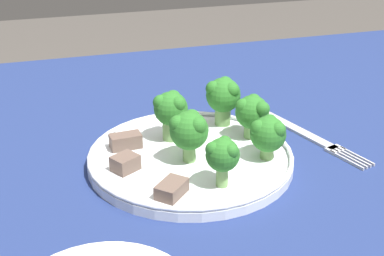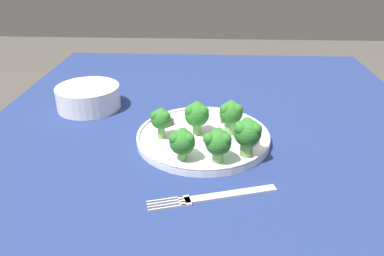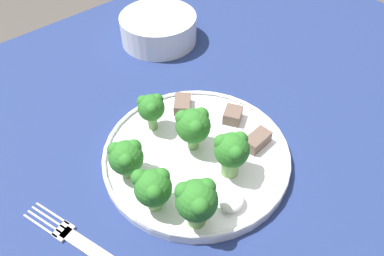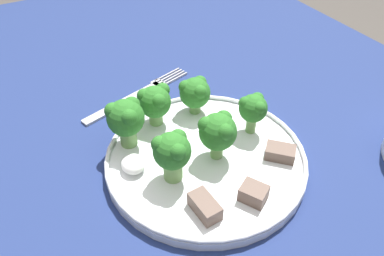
{
  "view_description": "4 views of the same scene",
  "coord_description": "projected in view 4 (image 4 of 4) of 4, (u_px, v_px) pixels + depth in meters",
  "views": [
    {
      "loc": [
        0.21,
        0.59,
        1.07
      ],
      "look_at": [
        0.03,
        0.0,
        0.78
      ],
      "focal_mm": 50.0,
      "sensor_mm": 36.0,
      "label": 1
    },
    {
      "loc": [
        -0.63,
        0.0,
        1.09
      ],
      "look_at": [
        0.05,
        0.04,
        0.76
      ],
      "focal_mm": 35.0,
      "sensor_mm": 36.0,
      "label": 2
    },
    {
      "loc": [
        -0.2,
        -0.24,
        1.15
      ],
      "look_at": [
        0.04,
        0.03,
        0.77
      ],
      "focal_mm": 35.0,
      "sensor_mm": 36.0,
      "label": 3
    },
    {
      "loc": [
        0.33,
        -0.17,
        1.1
      ],
      "look_at": [
        0.02,
        -0.0,
        0.79
      ],
      "focal_mm": 35.0,
      "sensor_mm": 36.0,
      "label": 4
    }
  ],
  "objects": [
    {
      "name": "broccoli_floret_back_left",
      "position": [
        172.0,
        152.0,
        0.44
      ],
      "size": [
        0.05,
        0.05,
        0.07
      ],
      "color": "#709E56",
      "rests_on": "dinner_plate"
    },
    {
      "name": "broccoli_floret_near_rim_left",
      "position": [
        253.0,
        108.0,
        0.51
      ],
      "size": [
        0.04,
        0.04,
        0.06
      ],
      "color": "#709E56",
      "rests_on": "dinner_plate"
    },
    {
      "name": "broccoli_floret_center_back",
      "position": [
        218.0,
        131.0,
        0.47
      ],
      "size": [
        0.05,
        0.05,
        0.07
      ],
      "color": "#709E56",
      "rests_on": "dinner_plate"
    },
    {
      "name": "broccoli_floret_center_left",
      "position": [
        155.0,
        102.0,
        0.52
      ],
      "size": [
        0.05,
        0.05,
        0.06
      ],
      "color": "#709E56",
      "rests_on": "dinner_plate"
    },
    {
      "name": "broccoli_floret_front_left",
      "position": [
        126.0,
        118.0,
        0.48
      ],
      "size": [
        0.05,
        0.05,
        0.07
      ],
      "color": "#709E56",
      "rests_on": "dinner_plate"
    },
    {
      "name": "dinner_plate",
      "position": [
        206.0,
        158.0,
        0.5
      ],
      "size": [
        0.26,
        0.26,
        0.02
      ],
      "color": "white",
      "rests_on": "table"
    },
    {
      "name": "broccoli_floret_mid_cluster",
      "position": [
        195.0,
        92.0,
        0.54
      ],
      "size": [
        0.05,
        0.05,
        0.06
      ],
      "color": "#709E56",
      "rests_on": "dinner_plate"
    },
    {
      "name": "meat_slice_rear_slice",
      "position": [
        205.0,
        206.0,
        0.42
      ],
      "size": [
        0.04,
        0.02,
        0.02
      ],
      "color": "brown",
      "rests_on": "dinner_plate"
    },
    {
      "name": "fork",
      "position": [
        137.0,
        95.0,
        0.62
      ],
      "size": [
        0.08,
        0.2,
        0.0
      ],
      "color": "#B2B2B7",
      "rests_on": "table"
    },
    {
      "name": "meat_slice_front_slice",
      "position": [
        254.0,
        193.0,
        0.43
      ],
      "size": [
        0.04,
        0.04,
        0.02
      ],
      "color": "brown",
      "rests_on": "dinner_plate"
    },
    {
      "name": "sauce_dollop",
      "position": [
        133.0,
        164.0,
        0.47
      ],
      "size": [
        0.03,
        0.03,
        0.02
      ],
      "color": "white",
      "rests_on": "dinner_plate"
    },
    {
      "name": "table",
      "position": [
        187.0,
        193.0,
        0.58
      ],
      "size": [
        1.32,
        0.98,
        0.74
      ],
      "color": "navy",
      "rests_on": "ground_plane"
    },
    {
      "name": "meat_slice_middle_slice",
      "position": [
        280.0,
        152.0,
        0.49
      ],
      "size": [
        0.04,
        0.04,
        0.02
      ],
      "color": "brown",
      "rests_on": "dinner_plate"
    }
  ]
}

